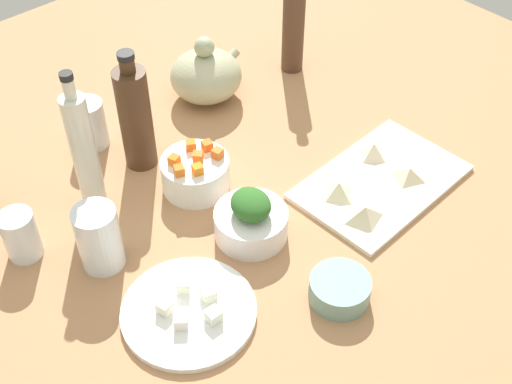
{
  "coord_description": "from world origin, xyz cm",
  "views": [
    {
      "loc": [
        -58.54,
        -64.17,
        92.79
      ],
      "look_at": [
        0.0,
        0.0,
        8.0
      ],
      "focal_mm": 47.22,
      "sensor_mm": 36.0,
      "label": 1
    }
  ],
  "objects_px": {
    "bottle_1": "(135,117)",
    "bottle_2": "(83,150)",
    "plate_tofu": "(189,312)",
    "teapot": "(206,75)",
    "drinking_glass_0": "(90,124)",
    "drinking_glass_2": "(99,238)",
    "bowl_greens": "(251,224)",
    "bowl_carrots": "(196,174)",
    "drinking_glass_1": "(21,235)",
    "bottle_3": "(293,26)",
    "cutting_board": "(381,182)",
    "bowl_small_side": "(340,289)"
  },
  "relations": [
    {
      "from": "plate_tofu",
      "to": "bowl_carrots",
      "type": "relative_size",
      "value": 1.69
    },
    {
      "from": "cutting_board",
      "to": "bowl_small_side",
      "type": "relative_size",
      "value": 3.21
    },
    {
      "from": "cutting_board",
      "to": "bottle_3",
      "type": "xyz_separation_m",
      "value": [
        0.15,
        0.4,
        0.11
      ]
    },
    {
      "from": "bottle_2",
      "to": "teapot",
      "type": "bearing_deg",
      "value": 16.85
    },
    {
      "from": "bowl_carrots",
      "to": "plate_tofu",
      "type": "bearing_deg",
      "value": -131.1
    },
    {
      "from": "bottle_2",
      "to": "bottle_3",
      "type": "bearing_deg",
      "value": 6.18
    },
    {
      "from": "cutting_board",
      "to": "drinking_glass_2",
      "type": "distance_m",
      "value": 0.54
    },
    {
      "from": "teapot",
      "to": "drinking_glass_1",
      "type": "height_order",
      "value": "teapot"
    },
    {
      "from": "bottle_1",
      "to": "bottle_2",
      "type": "height_order",
      "value": "bottle_2"
    },
    {
      "from": "bowl_greens",
      "to": "bottle_2",
      "type": "distance_m",
      "value": 0.32
    },
    {
      "from": "bottle_1",
      "to": "drinking_glass_0",
      "type": "xyz_separation_m",
      "value": [
        -0.04,
        0.11,
        -0.06
      ]
    },
    {
      "from": "bowl_greens",
      "to": "bottle_1",
      "type": "relative_size",
      "value": 0.52
    },
    {
      "from": "bowl_greens",
      "to": "bowl_small_side",
      "type": "xyz_separation_m",
      "value": [
        0.01,
        -0.2,
        -0.01
      ]
    },
    {
      "from": "teapot",
      "to": "bottle_1",
      "type": "relative_size",
      "value": 0.68
    },
    {
      "from": "bowl_greens",
      "to": "drinking_glass_2",
      "type": "bearing_deg",
      "value": 151.79
    },
    {
      "from": "teapot",
      "to": "bottle_3",
      "type": "bearing_deg",
      "value": -12.32
    },
    {
      "from": "drinking_glass_1",
      "to": "drinking_glass_2",
      "type": "bearing_deg",
      "value": -50.41
    },
    {
      "from": "plate_tofu",
      "to": "drinking_glass_0",
      "type": "height_order",
      "value": "drinking_glass_0"
    },
    {
      "from": "teapot",
      "to": "drinking_glass_1",
      "type": "xyz_separation_m",
      "value": [
        -0.53,
        -0.14,
        -0.01
      ]
    },
    {
      "from": "cutting_board",
      "to": "plate_tofu",
      "type": "bearing_deg",
      "value": 178.75
    },
    {
      "from": "teapot",
      "to": "drinking_glass_0",
      "type": "xyz_separation_m",
      "value": [
        -0.28,
        0.03,
        -0.01
      ]
    },
    {
      "from": "cutting_board",
      "to": "bowl_small_side",
      "type": "xyz_separation_m",
      "value": [
        -0.26,
        -0.13,
        0.02
      ]
    },
    {
      "from": "bowl_small_side",
      "to": "drinking_glass_1",
      "type": "distance_m",
      "value": 0.55
    },
    {
      "from": "cutting_board",
      "to": "drinking_glass_0",
      "type": "distance_m",
      "value": 0.59
    },
    {
      "from": "bowl_greens",
      "to": "bowl_carrots",
      "type": "xyz_separation_m",
      "value": [
        0.01,
        0.16,
        0.01
      ]
    },
    {
      "from": "teapot",
      "to": "drinking_glass_0",
      "type": "height_order",
      "value": "teapot"
    },
    {
      "from": "bowl_greens",
      "to": "drinking_glass_0",
      "type": "xyz_separation_m",
      "value": [
        -0.07,
        0.41,
        0.02
      ]
    },
    {
      "from": "drinking_glass_1",
      "to": "drinking_glass_2",
      "type": "height_order",
      "value": "drinking_glass_2"
    },
    {
      "from": "bowl_greens",
      "to": "drinking_glass_1",
      "type": "xyz_separation_m",
      "value": [
        -0.32,
        0.23,
        0.02
      ]
    },
    {
      "from": "bottle_2",
      "to": "drinking_glass_2",
      "type": "bearing_deg",
      "value": -116.83
    },
    {
      "from": "drinking_glass_0",
      "to": "drinking_glass_2",
      "type": "distance_m",
      "value": 0.33
    },
    {
      "from": "bottle_1",
      "to": "teapot",
      "type": "bearing_deg",
      "value": 19.07
    },
    {
      "from": "bottle_2",
      "to": "drinking_glass_1",
      "type": "height_order",
      "value": "bottle_2"
    },
    {
      "from": "cutting_board",
      "to": "bowl_small_side",
      "type": "distance_m",
      "value": 0.29
    },
    {
      "from": "plate_tofu",
      "to": "teapot",
      "type": "height_order",
      "value": "teapot"
    },
    {
      "from": "cutting_board",
      "to": "teapot",
      "type": "xyz_separation_m",
      "value": [
        -0.07,
        0.45,
        0.05
      ]
    },
    {
      "from": "drinking_glass_0",
      "to": "bowl_small_side",
      "type": "bearing_deg",
      "value": -82.18
    },
    {
      "from": "bottle_2",
      "to": "plate_tofu",
      "type": "bearing_deg",
      "value": -95.47
    },
    {
      "from": "bottle_3",
      "to": "drinking_glass_2",
      "type": "relative_size",
      "value": 2.12
    },
    {
      "from": "bowl_greens",
      "to": "drinking_glass_2",
      "type": "distance_m",
      "value": 0.26
    },
    {
      "from": "bottle_2",
      "to": "bottle_1",
      "type": "bearing_deg",
      "value": 12.64
    },
    {
      "from": "bowl_carrots",
      "to": "bottle_1",
      "type": "height_order",
      "value": "bottle_1"
    },
    {
      "from": "cutting_board",
      "to": "bowl_greens",
      "type": "relative_size",
      "value": 2.47
    },
    {
      "from": "cutting_board",
      "to": "bowl_carrots",
      "type": "bearing_deg",
      "value": 138.79
    },
    {
      "from": "bottle_1",
      "to": "drinking_glass_1",
      "type": "bearing_deg",
      "value": -168.06
    },
    {
      "from": "plate_tofu",
      "to": "drinking_glass_0",
      "type": "distance_m",
      "value": 0.49
    },
    {
      "from": "bottle_2",
      "to": "bottle_3",
      "type": "height_order",
      "value": "bottle_2"
    },
    {
      "from": "bowl_small_side",
      "to": "teapot",
      "type": "relative_size",
      "value": 0.59
    },
    {
      "from": "bowl_carrots",
      "to": "drinking_glass_0",
      "type": "bearing_deg",
      "value": 107.3
    },
    {
      "from": "teapot",
      "to": "bottle_1",
      "type": "distance_m",
      "value": 0.26
    }
  ]
}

